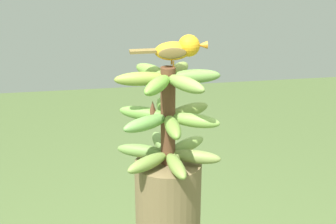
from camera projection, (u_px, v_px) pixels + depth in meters
name	position (u px, v px, depth m)	size (l,w,h in m)	color
banana_bunch	(168.00, 117.00, 1.47)	(0.32, 0.33, 0.31)	brown
perched_bird	(179.00, 49.00, 1.41)	(0.23, 0.06, 0.09)	#C68933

